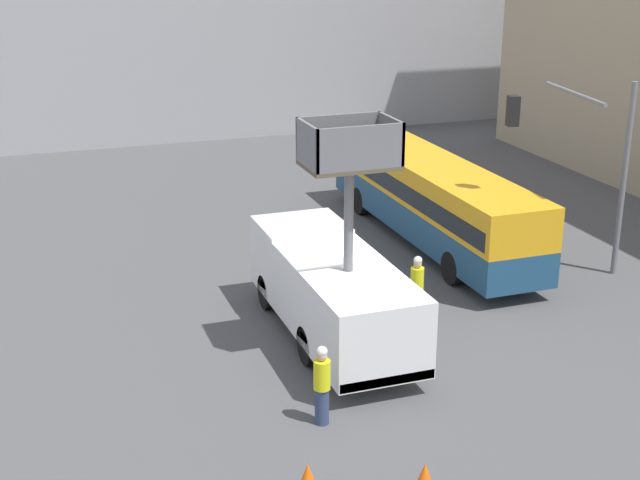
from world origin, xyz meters
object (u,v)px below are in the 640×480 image
(utility_truck, at_px, (332,287))
(city_bus, at_px, (430,195))
(traffic_cone_near_truck, at_px, (425,479))
(traffic_light_pole, at_px, (586,148))
(road_worker_directing, at_px, (417,287))
(road_worker_near_truck, at_px, (322,385))

(utility_truck, bearing_deg, city_bus, 46.44)
(city_bus, bearing_deg, traffic_cone_near_truck, 162.77)
(traffic_light_pole, distance_m, road_worker_directing, 7.09)
(city_bus, relative_size, road_worker_directing, 6.54)
(road_worker_directing, bearing_deg, traffic_light_pole, 74.73)
(traffic_cone_near_truck, bearing_deg, traffic_light_pole, 42.87)
(utility_truck, bearing_deg, traffic_light_pole, 11.10)
(traffic_light_pole, bearing_deg, traffic_cone_near_truck, -137.13)
(utility_truck, distance_m, city_bus, 8.68)
(traffic_light_pole, relative_size, road_worker_near_truck, 3.23)
(utility_truck, xyz_separation_m, traffic_light_pole, (8.89, 1.74, 2.69))
(utility_truck, relative_size, road_worker_directing, 3.94)
(traffic_light_pole, bearing_deg, utility_truck, -168.90)
(traffic_light_pole, xyz_separation_m, traffic_cone_near_truck, (-9.58, -8.89, -3.91))
(traffic_light_pole, bearing_deg, road_worker_near_truck, -151.50)
(city_bus, relative_size, road_worker_near_truck, 6.46)
(road_worker_near_truck, distance_m, traffic_cone_near_truck, 3.36)
(city_bus, height_order, road_worker_near_truck, city_bus)
(road_worker_directing, distance_m, traffic_cone_near_truck, 8.36)
(traffic_light_pole, height_order, traffic_cone_near_truck, traffic_light_pole)
(city_bus, bearing_deg, utility_truck, 145.62)
(utility_truck, relative_size, traffic_cone_near_truck, 11.36)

